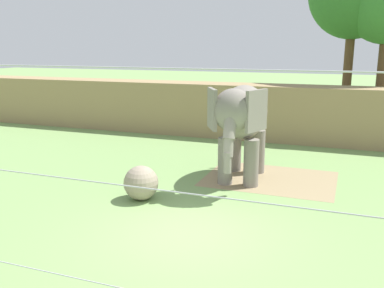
{
  "coord_description": "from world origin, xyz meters",
  "views": [
    {
      "loc": [
        3.02,
        -8.17,
        4.1
      ],
      "look_at": [
        -0.97,
        2.68,
        1.4
      ],
      "focal_mm": 39.17,
      "sensor_mm": 36.0,
      "label": 1
    }
  ],
  "objects": [
    {
      "name": "cable_fence",
      "position": [
        0.0,
        -3.48,
        2.01
      ],
      "size": [
        8.44,
        0.22,
        4.0
      ],
      "color": "brown",
      "rests_on": "ground"
    },
    {
      "name": "embankment_wall",
      "position": [
        0.0,
        10.54,
        1.22
      ],
      "size": [
        36.0,
        1.8,
        2.44
      ],
      "primitive_type": "cube",
      "color": "#997F56",
      "rests_on": "ground"
    },
    {
      "name": "elephant",
      "position": [
        0.11,
        4.11,
        1.99
      ],
      "size": [
        1.72,
        4.06,
        3.01
      ],
      "color": "gray",
      "rests_on": "ground"
    },
    {
      "name": "ground_plane",
      "position": [
        0.0,
        0.0,
        0.0
      ],
      "size": [
        120.0,
        120.0,
        0.0
      ],
      "primitive_type": "plane",
      "color": "#759956"
    },
    {
      "name": "enrichment_ball",
      "position": [
        -2.03,
        1.54,
        0.47
      ],
      "size": [
        0.95,
        0.95,
        0.95
      ],
      "primitive_type": "sphere",
      "color": "gray",
      "rests_on": "ground"
    },
    {
      "name": "dirt_patch",
      "position": [
        0.96,
        4.61,
        0.0
      ],
      "size": [
        4.06,
        3.09,
        0.01
      ],
      "primitive_type": "cube",
      "rotation": [
        0.0,
        0.0,
        -0.01
      ],
      "color": "#937F5B",
      "rests_on": "ground"
    }
  ]
}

